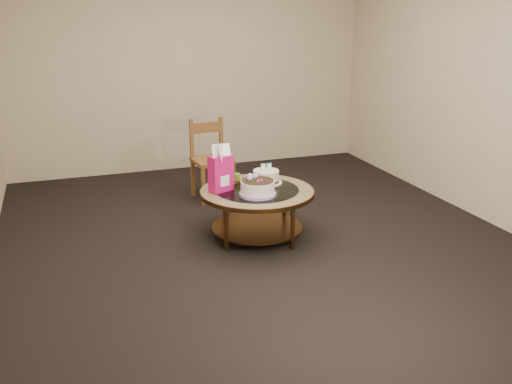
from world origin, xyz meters
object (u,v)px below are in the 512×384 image
object	(u,v)px
cream_cake	(266,177)
gift_bag	(221,168)
coffee_table	(257,198)
dining_chair	(211,159)
decorated_cake	(257,188)

from	to	relation	value
cream_cake	gift_bag	xyz separation A→B (m)	(-0.45, -0.08, 0.14)
coffee_table	dining_chair	world-z (taller)	dining_chair
dining_chair	gift_bag	bearing A→B (deg)	-105.92
coffee_table	gift_bag	xyz separation A→B (m)	(-0.31, 0.07, 0.28)
coffee_table	decorated_cake	size ratio (longest dim) A/B	3.23
cream_cake	dining_chair	bearing A→B (deg)	106.84
coffee_table	cream_cake	xyz separation A→B (m)	(0.14, 0.15, 0.14)
decorated_cake	gift_bag	bearing A→B (deg)	139.45
gift_bag	dining_chair	xyz separation A→B (m)	(0.22, 1.17, -0.23)
dining_chair	decorated_cake	bearing A→B (deg)	-93.62
decorated_cake	dining_chair	bearing A→B (deg)	91.50
gift_bag	coffee_table	bearing A→B (deg)	-32.86
cream_cake	dining_chair	distance (m)	1.11
decorated_cake	dining_chair	world-z (taller)	dining_chair
gift_bag	decorated_cake	bearing A→B (deg)	-61.30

